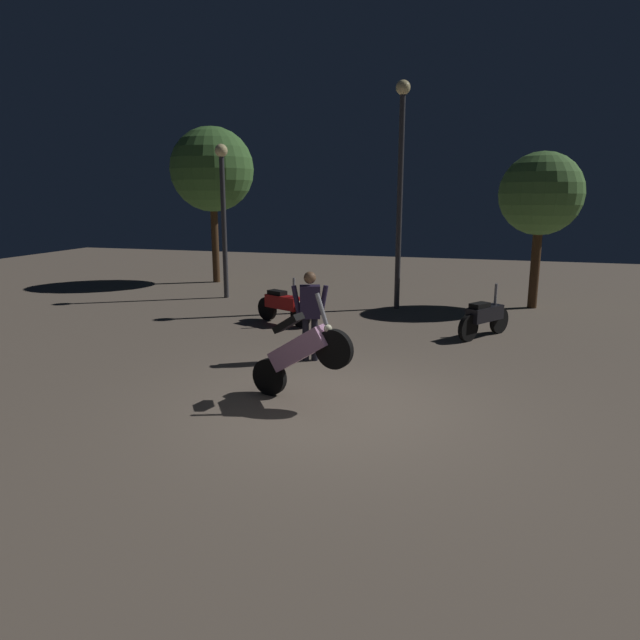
{
  "coord_description": "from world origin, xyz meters",
  "views": [
    {
      "loc": [
        1.86,
        -7.27,
        2.94
      ],
      "look_at": [
        -0.59,
        1.11,
        1.0
      ],
      "focal_mm": 31.66,
      "sensor_mm": 36.0,
      "label": 1
    }
  ],
  "objects_px": {
    "motorcycle_red_parked_left": "(283,305)",
    "streetlamp_near": "(401,170)",
    "streetlamp_far": "(223,200)",
    "motorcycle_black_parked_right": "(484,317)",
    "motorcycle_pink_foreground": "(300,352)",
    "person_rider_beside": "(310,308)"
  },
  "relations": [
    {
      "from": "person_rider_beside",
      "to": "streetlamp_near",
      "type": "distance_m",
      "value": 5.88
    },
    {
      "from": "motorcycle_black_parked_right",
      "to": "streetlamp_far",
      "type": "relative_size",
      "value": 0.33
    },
    {
      "from": "motorcycle_pink_foreground",
      "to": "streetlamp_far",
      "type": "xyz_separation_m",
      "value": [
        -4.74,
        7.46,
        2.05
      ]
    },
    {
      "from": "streetlamp_far",
      "to": "streetlamp_near",
      "type": "bearing_deg",
      "value": -2.47
    },
    {
      "from": "motorcycle_pink_foreground",
      "to": "motorcycle_red_parked_left",
      "type": "distance_m",
      "value": 5.12
    },
    {
      "from": "motorcycle_pink_foreground",
      "to": "streetlamp_near",
      "type": "xyz_separation_m",
      "value": [
        0.29,
        7.24,
        2.8
      ]
    },
    {
      "from": "motorcycle_pink_foreground",
      "to": "motorcycle_black_parked_right",
      "type": "bearing_deg",
      "value": 75.48
    },
    {
      "from": "motorcycle_black_parked_right",
      "to": "streetlamp_near",
      "type": "xyz_separation_m",
      "value": [
        -2.24,
        2.57,
        3.11
      ]
    },
    {
      "from": "streetlamp_far",
      "to": "motorcycle_pink_foreground",
      "type": "bearing_deg",
      "value": -57.57
    },
    {
      "from": "motorcycle_red_parked_left",
      "to": "person_rider_beside",
      "type": "relative_size",
      "value": 0.95
    },
    {
      "from": "motorcycle_pink_foreground",
      "to": "person_rider_beside",
      "type": "relative_size",
      "value": 1.01
    },
    {
      "from": "motorcycle_black_parked_right",
      "to": "streetlamp_near",
      "type": "relative_size",
      "value": 0.25
    },
    {
      "from": "motorcycle_red_parked_left",
      "to": "streetlamp_far",
      "type": "bearing_deg",
      "value": 160.61
    },
    {
      "from": "motorcycle_red_parked_left",
      "to": "motorcycle_black_parked_right",
      "type": "relative_size",
      "value": 1.08
    },
    {
      "from": "motorcycle_red_parked_left",
      "to": "streetlamp_near",
      "type": "bearing_deg",
      "value": 73.46
    },
    {
      "from": "motorcycle_pink_foreground",
      "to": "streetlamp_far",
      "type": "relative_size",
      "value": 0.38
    },
    {
      "from": "motorcycle_pink_foreground",
      "to": "streetlamp_far",
      "type": "distance_m",
      "value": 9.07
    },
    {
      "from": "streetlamp_near",
      "to": "streetlamp_far",
      "type": "distance_m",
      "value": 5.09
    },
    {
      "from": "person_rider_beside",
      "to": "streetlamp_far",
      "type": "relative_size",
      "value": 0.38
    },
    {
      "from": "motorcycle_red_parked_left",
      "to": "streetlamp_near",
      "type": "xyz_separation_m",
      "value": [
        2.27,
        2.53,
        3.11
      ]
    },
    {
      "from": "motorcycle_black_parked_right",
      "to": "streetlamp_far",
      "type": "distance_m",
      "value": 8.13
    },
    {
      "from": "motorcycle_black_parked_right",
      "to": "streetlamp_near",
      "type": "height_order",
      "value": "streetlamp_near"
    }
  ]
}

